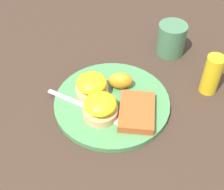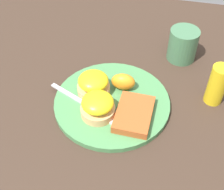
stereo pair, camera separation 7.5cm
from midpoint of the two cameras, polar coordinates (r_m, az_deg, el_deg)
ground_plane at (r=0.77m, az=-2.77°, el=-1.90°), size 1.10×1.10×0.00m
plate at (r=0.77m, az=-2.79°, el=-1.55°), size 0.28×0.28×0.01m
sandwich_benedict_left at (r=0.76m, az=-6.54°, el=1.47°), size 0.08×0.08×0.06m
sandwich_benedict_right at (r=0.71m, az=-5.13°, el=-2.42°), size 0.08×0.08×0.06m
hashbrown_patty at (r=0.72m, az=1.63°, el=-3.21°), size 0.12×0.08×0.02m
orange_wedge at (r=0.78m, az=-1.16°, el=2.50°), size 0.04×0.06×0.04m
fork at (r=0.74m, az=-6.53°, el=-2.77°), size 0.11×0.21×0.00m
cup at (r=0.91m, az=8.47°, el=10.05°), size 0.11×0.08×0.09m
condiment_bottle at (r=0.80m, az=15.27°, el=3.48°), size 0.04×0.04×0.11m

